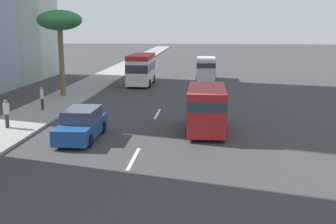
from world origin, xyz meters
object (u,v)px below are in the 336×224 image
at_px(van_second, 207,107).
at_px(pedestrian_near_lamp, 6,112).
at_px(van_third, 206,67).
at_px(palm_tree, 60,22).
at_px(car_lead, 82,125).
at_px(minibus_fourth, 141,68).
at_px(pedestrian_mid_block, 42,97).

distance_m(van_second, pedestrian_near_lamp, 11.39).
distance_m(van_third, palm_tree, 17.54).
bearing_deg(palm_tree, car_lead, -157.27).
relative_size(minibus_fourth, pedestrian_near_lamp, 3.76).
distance_m(pedestrian_mid_block, palm_tree, 7.97).
xyz_separation_m(van_second, palm_tree, (10.66, 11.92, 4.72)).
bearing_deg(minibus_fourth, palm_tree, -35.62).
height_order(van_second, van_third, van_second).
distance_m(minibus_fourth, pedestrian_mid_block, 14.59).
bearing_deg(van_second, pedestrian_near_lamp, 93.28).
height_order(pedestrian_near_lamp, pedestrian_mid_block, pedestrian_mid_block).
bearing_deg(palm_tree, van_second, -131.82).
relative_size(van_third, pedestrian_mid_block, 3.13).
relative_size(van_second, van_third, 0.99).
distance_m(car_lead, minibus_fourth, 20.40).
xyz_separation_m(van_second, minibus_fourth, (18.31, 6.44, 0.23)).
bearing_deg(van_third, pedestrian_mid_block, 147.73).
bearing_deg(pedestrian_mid_block, van_second, 47.45).
bearing_deg(pedestrian_near_lamp, palm_tree, 71.80).
distance_m(van_third, minibus_fourth, 7.76).
bearing_deg(pedestrian_near_lamp, car_lead, -37.53).
bearing_deg(pedestrian_near_lamp, van_second, -17.71).
bearing_deg(pedestrian_mid_block, pedestrian_near_lamp, -21.00).
distance_m(car_lead, van_third, 25.53).
distance_m(car_lead, palm_tree, 14.83).
bearing_deg(minibus_fourth, pedestrian_mid_block, -19.59).
relative_size(van_second, minibus_fourth, 0.83).
xyz_separation_m(minibus_fourth, palm_tree, (-7.65, 5.48, 4.49)).
xyz_separation_m(car_lead, van_second, (2.07, -6.58, 0.68)).
bearing_deg(van_second, minibus_fourth, 19.37).
bearing_deg(pedestrian_near_lamp, pedestrian_mid_block, 68.56).
xyz_separation_m(pedestrian_mid_block, palm_tree, (6.09, 0.59, 5.12)).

